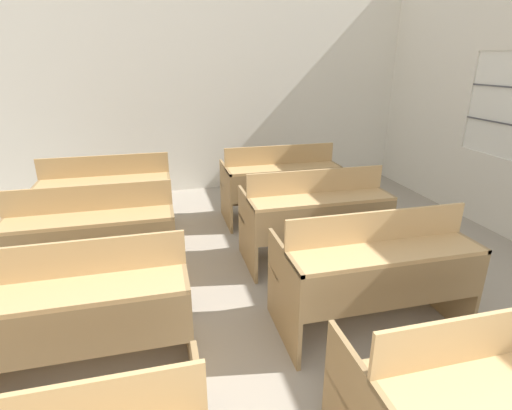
{
  "coord_description": "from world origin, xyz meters",
  "views": [
    {
      "loc": [
        -0.52,
        0.3,
        1.9
      ],
      "look_at": [
        0.21,
        3.24,
        0.77
      ],
      "focal_mm": 28.0,
      "sensor_mm": 36.0,
      "label": 1
    }
  ],
  "objects_px": {
    "bench_front_right": "(498,392)",
    "bench_third_left": "(94,235)",
    "bench_back_left": "(108,195)",
    "bench_second_right": "(373,269)",
    "bench_back_right": "(280,182)",
    "bench_second_left": "(76,309)",
    "bench_third_right": "(315,214)"
  },
  "relations": [
    {
      "from": "bench_second_right",
      "to": "bench_third_left",
      "type": "bearing_deg",
      "value": 151.26
    },
    {
      "from": "bench_front_right",
      "to": "bench_third_left",
      "type": "bearing_deg",
      "value": 131.58
    },
    {
      "from": "bench_front_right",
      "to": "bench_second_left",
      "type": "xyz_separation_m",
      "value": [
        -1.95,
        1.13,
        0.0
      ]
    },
    {
      "from": "bench_third_right",
      "to": "bench_back_right",
      "type": "xyz_separation_m",
      "value": [
        -0.01,
        1.11,
        0.0
      ]
    },
    {
      "from": "bench_front_right",
      "to": "bench_third_left",
      "type": "height_order",
      "value": "same"
    },
    {
      "from": "bench_second_left",
      "to": "bench_front_right",
      "type": "bearing_deg",
      "value": -30.17
    },
    {
      "from": "bench_second_left",
      "to": "bench_third_right",
      "type": "height_order",
      "value": "same"
    },
    {
      "from": "bench_third_right",
      "to": "bench_second_right",
      "type": "bearing_deg",
      "value": -89.66
    },
    {
      "from": "bench_front_right",
      "to": "bench_second_left",
      "type": "distance_m",
      "value": 2.26
    },
    {
      "from": "bench_third_left",
      "to": "bench_back_left",
      "type": "xyz_separation_m",
      "value": [
        0.02,
        1.07,
        0.0
      ]
    },
    {
      "from": "bench_front_right",
      "to": "bench_second_left",
      "type": "bearing_deg",
      "value": 149.83
    },
    {
      "from": "bench_third_right",
      "to": "bench_back_left",
      "type": "distance_m",
      "value": 2.25
    },
    {
      "from": "bench_third_left",
      "to": "bench_back_left",
      "type": "distance_m",
      "value": 1.07
    },
    {
      "from": "bench_second_right",
      "to": "bench_back_left",
      "type": "xyz_separation_m",
      "value": [
        -1.98,
        2.16,
        0.0
      ]
    },
    {
      "from": "bench_second_right",
      "to": "bench_third_right",
      "type": "bearing_deg",
      "value": 90.34
    },
    {
      "from": "bench_front_right",
      "to": "bench_back_right",
      "type": "distance_m",
      "value": 3.33
    },
    {
      "from": "bench_front_right",
      "to": "bench_second_right",
      "type": "height_order",
      "value": "same"
    },
    {
      "from": "bench_back_left",
      "to": "bench_second_right",
      "type": "bearing_deg",
      "value": -47.56
    },
    {
      "from": "bench_back_right",
      "to": "bench_front_right",
      "type": "bearing_deg",
      "value": -90.04
    },
    {
      "from": "bench_second_left",
      "to": "bench_third_right",
      "type": "bearing_deg",
      "value": 29.05
    },
    {
      "from": "bench_third_left",
      "to": "bench_third_right",
      "type": "distance_m",
      "value": 1.99
    },
    {
      "from": "bench_second_right",
      "to": "bench_front_right",
      "type": "bearing_deg",
      "value": -90.91
    },
    {
      "from": "bench_second_right",
      "to": "bench_back_right",
      "type": "bearing_deg",
      "value": 90.41
    },
    {
      "from": "bench_second_right",
      "to": "bench_third_left",
      "type": "xyz_separation_m",
      "value": [
        -2.0,
        1.09,
        0.0
      ]
    },
    {
      "from": "bench_third_right",
      "to": "bench_front_right",
      "type": "bearing_deg",
      "value": -90.3
    },
    {
      "from": "bench_second_left",
      "to": "bench_back_left",
      "type": "bearing_deg",
      "value": 90.26
    },
    {
      "from": "bench_second_left",
      "to": "bench_back_left",
      "type": "xyz_separation_m",
      "value": [
        -0.01,
        2.17,
        0.0
      ]
    },
    {
      "from": "bench_second_left",
      "to": "bench_back_left",
      "type": "distance_m",
      "value": 2.17
    },
    {
      "from": "bench_third_right",
      "to": "bench_third_left",
      "type": "bearing_deg",
      "value": 179.86
    },
    {
      "from": "bench_front_right",
      "to": "bench_third_right",
      "type": "bearing_deg",
      "value": 89.7
    },
    {
      "from": "bench_second_left",
      "to": "bench_third_right",
      "type": "xyz_separation_m",
      "value": [
        1.96,
        1.09,
        0.0
      ]
    },
    {
      "from": "bench_second_right",
      "to": "bench_back_right",
      "type": "height_order",
      "value": "same"
    }
  ]
}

